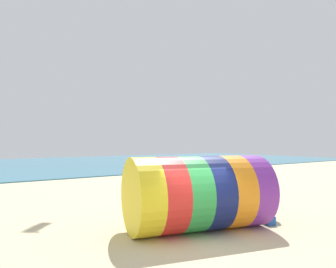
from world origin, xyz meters
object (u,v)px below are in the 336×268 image
Objects in this scene: giant_inflatable_tube at (199,193)px; bystander_near_water at (209,175)px; kite_handler at (271,198)px; cooler_box at (269,220)px.

bystander_near_water is at bearing 44.83° from giant_inflatable_tube.
kite_handler is at bearing -116.58° from bystander_near_water.
cooler_box is (2.94, -1.04, -1.26)m from giant_inflatable_tube.
cooler_box is at bearing -19.47° from giant_inflatable_tube.
bystander_near_water is at bearing 59.93° from cooler_box.
bystander_near_water is 10.80m from cooler_box.
bystander_near_water reaches higher than kite_handler.
giant_inflatable_tube is at bearing 174.85° from kite_handler.
bystander_near_water is (4.33, 8.65, 0.03)m from kite_handler.
kite_handler is 3.36× the size of cooler_box.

